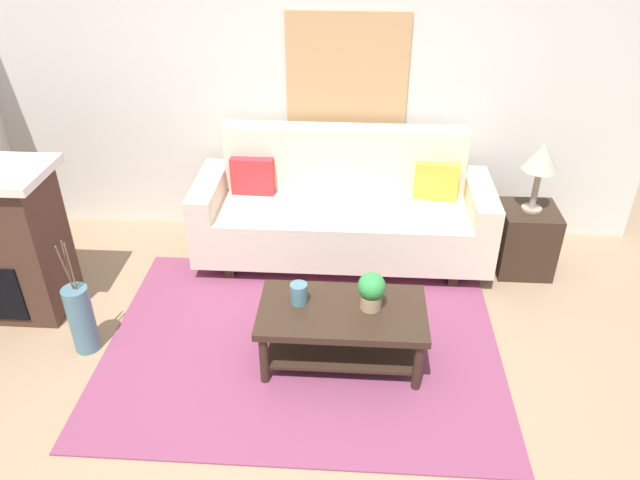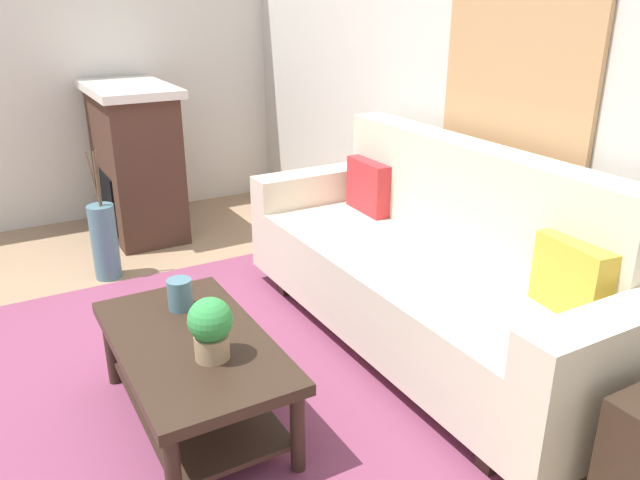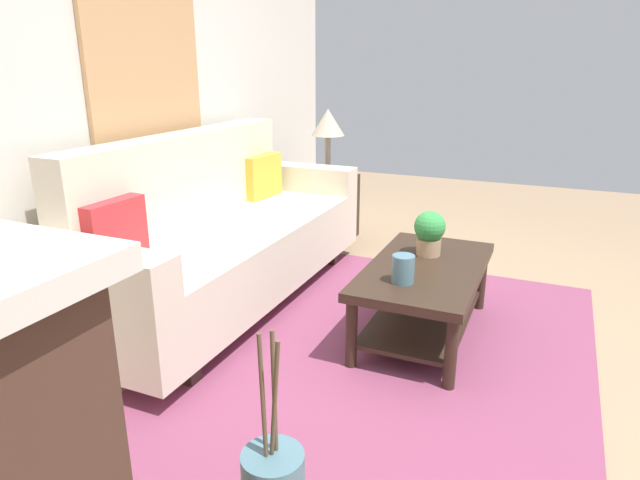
{
  "view_description": "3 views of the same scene",
  "coord_description": "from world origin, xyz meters",
  "px_view_note": "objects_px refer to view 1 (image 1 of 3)",
  "views": [
    {
      "loc": [
        0.33,
        -2.73,
        2.87
      ],
      "look_at": [
        0.1,
        0.84,
        0.67
      ],
      "focal_mm": 33.82,
      "sensor_mm": 36.0,
      "label": 1
    },
    {
      "loc": [
        2.56,
        -0.29,
        1.8
      ],
      "look_at": [
        0.15,
        1.08,
        0.7
      ],
      "focal_mm": 35.27,
      "sensor_mm": 36.0,
      "label": 2
    },
    {
      "loc": [
        -2.56,
        -0.23,
        1.5
      ],
      "look_at": [
        0.2,
        0.98,
        0.52
      ],
      "focal_mm": 30.81,
      "sensor_mm": 36.0,
      "label": 3
    }
  ],
  "objects_px": {
    "potted_plant_tabletop": "(371,290)",
    "table_lamp": "(542,159)",
    "coffee_table": "(342,323)",
    "tabletop_vase": "(299,294)",
    "throw_pillow_mustard": "(436,181)",
    "throw_pillow_crimson": "(253,176)",
    "couch": "(343,211)",
    "side_table": "(525,239)",
    "framed_painting": "(347,74)",
    "floor_vase": "(82,319)"
  },
  "relations": [
    {
      "from": "potted_plant_tabletop",
      "to": "table_lamp",
      "type": "distance_m",
      "value": 1.79
    },
    {
      "from": "coffee_table",
      "to": "table_lamp",
      "type": "distance_m",
      "value": 2.02
    },
    {
      "from": "tabletop_vase",
      "to": "throw_pillow_mustard",
      "type": "bearing_deg",
      "value": 53.81
    },
    {
      "from": "throw_pillow_crimson",
      "to": "throw_pillow_mustard",
      "type": "height_order",
      "value": "same"
    },
    {
      "from": "couch",
      "to": "tabletop_vase",
      "type": "xyz_separation_m",
      "value": [
        -0.25,
        -1.26,
        0.07
      ]
    },
    {
      "from": "throw_pillow_mustard",
      "to": "side_table",
      "type": "distance_m",
      "value": 0.87
    },
    {
      "from": "throw_pillow_mustard",
      "to": "tabletop_vase",
      "type": "bearing_deg",
      "value": -126.19
    },
    {
      "from": "side_table",
      "to": "framed_painting",
      "type": "xyz_separation_m",
      "value": [
        -1.51,
        0.57,
        1.17
      ]
    },
    {
      "from": "table_lamp",
      "to": "framed_painting",
      "type": "xyz_separation_m",
      "value": [
        -1.51,
        0.57,
        0.46
      ]
    },
    {
      "from": "throw_pillow_crimson",
      "to": "side_table",
      "type": "height_order",
      "value": "throw_pillow_crimson"
    },
    {
      "from": "tabletop_vase",
      "to": "couch",
      "type": "bearing_deg",
      "value": 78.82
    },
    {
      "from": "throw_pillow_mustard",
      "to": "table_lamp",
      "type": "height_order",
      "value": "table_lamp"
    },
    {
      "from": "coffee_table",
      "to": "side_table",
      "type": "xyz_separation_m",
      "value": [
        1.47,
        1.21,
        -0.03
      ]
    },
    {
      "from": "couch",
      "to": "side_table",
      "type": "relative_size",
      "value": 4.31
    },
    {
      "from": "throw_pillow_crimson",
      "to": "floor_vase",
      "type": "distance_m",
      "value": 1.79
    },
    {
      "from": "throw_pillow_mustard",
      "to": "table_lamp",
      "type": "xyz_separation_m",
      "value": [
        0.74,
        -0.23,
        0.31
      ]
    },
    {
      "from": "throw_pillow_crimson",
      "to": "framed_painting",
      "type": "distance_m",
      "value": 1.14
    },
    {
      "from": "potted_plant_tabletop",
      "to": "side_table",
      "type": "xyz_separation_m",
      "value": [
        1.28,
        1.18,
        -0.29
      ]
    },
    {
      "from": "throw_pillow_crimson",
      "to": "coffee_table",
      "type": "height_order",
      "value": "throw_pillow_crimson"
    },
    {
      "from": "couch",
      "to": "table_lamp",
      "type": "distance_m",
      "value": 1.61
    },
    {
      "from": "table_lamp",
      "to": "throw_pillow_crimson",
      "type": "bearing_deg",
      "value": 174.22
    },
    {
      "from": "tabletop_vase",
      "to": "framed_painting",
      "type": "distance_m",
      "value": 1.99
    },
    {
      "from": "tabletop_vase",
      "to": "floor_vase",
      "type": "xyz_separation_m",
      "value": [
        -1.49,
        -0.05,
        -0.25
      ]
    },
    {
      "from": "coffee_table",
      "to": "framed_painting",
      "type": "distance_m",
      "value": 2.11
    },
    {
      "from": "tabletop_vase",
      "to": "floor_vase",
      "type": "bearing_deg",
      "value": -177.9
    },
    {
      "from": "coffee_table",
      "to": "framed_painting",
      "type": "relative_size",
      "value": 1.1
    },
    {
      "from": "throw_pillow_crimson",
      "to": "throw_pillow_mustard",
      "type": "xyz_separation_m",
      "value": [
        1.53,
        0.0,
        0.0
      ]
    },
    {
      "from": "throw_pillow_crimson",
      "to": "floor_vase",
      "type": "relative_size",
      "value": 0.71
    },
    {
      "from": "throw_pillow_mustard",
      "to": "coffee_table",
      "type": "height_order",
      "value": "throw_pillow_mustard"
    },
    {
      "from": "coffee_table",
      "to": "tabletop_vase",
      "type": "height_order",
      "value": "tabletop_vase"
    },
    {
      "from": "potted_plant_tabletop",
      "to": "framed_painting",
      "type": "xyz_separation_m",
      "value": [
        -0.22,
        1.75,
        0.88
      ]
    },
    {
      "from": "table_lamp",
      "to": "couch",
      "type": "bearing_deg",
      "value": 176.0
    },
    {
      "from": "throw_pillow_mustard",
      "to": "side_table",
      "type": "bearing_deg",
      "value": -17.21
    },
    {
      "from": "floor_vase",
      "to": "couch",
      "type": "bearing_deg",
      "value": 37.12
    },
    {
      "from": "throw_pillow_mustard",
      "to": "throw_pillow_crimson",
      "type": "bearing_deg",
      "value": 180.0
    },
    {
      "from": "couch",
      "to": "tabletop_vase",
      "type": "height_order",
      "value": "couch"
    },
    {
      "from": "tabletop_vase",
      "to": "potted_plant_tabletop",
      "type": "height_order",
      "value": "potted_plant_tabletop"
    },
    {
      "from": "throw_pillow_mustard",
      "to": "tabletop_vase",
      "type": "height_order",
      "value": "throw_pillow_mustard"
    },
    {
      "from": "side_table",
      "to": "floor_vase",
      "type": "bearing_deg",
      "value": -159.54
    },
    {
      "from": "throw_pillow_crimson",
      "to": "side_table",
      "type": "xyz_separation_m",
      "value": [
        2.27,
        -0.23,
        -0.4
      ]
    },
    {
      "from": "couch",
      "to": "throw_pillow_mustard",
      "type": "bearing_deg",
      "value": 9.24
    },
    {
      "from": "couch",
      "to": "tabletop_vase",
      "type": "distance_m",
      "value": 1.29
    },
    {
      "from": "floor_vase",
      "to": "throw_pillow_crimson",
      "type": "bearing_deg",
      "value": 55.94
    },
    {
      "from": "throw_pillow_crimson",
      "to": "table_lamp",
      "type": "height_order",
      "value": "table_lamp"
    },
    {
      "from": "throw_pillow_mustard",
      "to": "coffee_table",
      "type": "distance_m",
      "value": 1.65
    },
    {
      "from": "couch",
      "to": "framed_painting",
      "type": "height_order",
      "value": "framed_painting"
    },
    {
      "from": "potted_plant_tabletop",
      "to": "side_table",
      "type": "distance_m",
      "value": 1.77
    },
    {
      "from": "tabletop_vase",
      "to": "side_table",
      "type": "relative_size",
      "value": 0.26
    },
    {
      "from": "throw_pillow_crimson",
      "to": "framed_painting",
      "type": "xyz_separation_m",
      "value": [
        0.76,
        0.34,
        0.77
      ]
    },
    {
      "from": "floor_vase",
      "to": "throw_pillow_mustard",
      "type": "bearing_deg",
      "value": 29.92
    }
  ]
}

